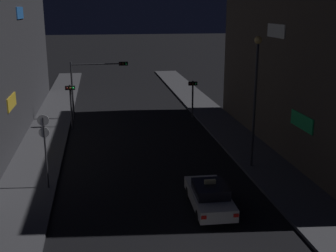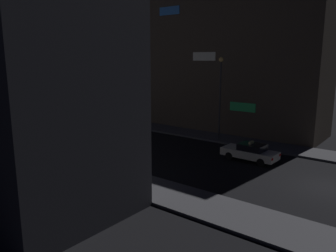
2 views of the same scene
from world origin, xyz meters
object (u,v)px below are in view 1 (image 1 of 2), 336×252
(street_lamp_near_block, at_px, (256,84))
(traffic_light_left_kerb, at_px, (71,98))
(traffic_light_overhead, at_px, (94,77))
(traffic_light_right_kerb, at_px, (193,91))
(taxi, at_px, (209,196))
(sign_pole_left, at_px, (45,144))

(street_lamp_near_block, bearing_deg, traffic_light_left_kerb, 136.53)
(traffic_light_overhead, distance_m, traffic_light_right_kerb, 8.94)
(taxi, height_order, sign_pole_left, sign_pole_left)
(traffic_light_overhead, relative_size, traffic_light_right_kerb, 1.54)
(taxi, relative_size, street_lamp_near_block, 0.56)
(traffic_light_left_kerb, bearing_deg, traffic_light_right_kerb, 11.10)
(taxi, relative_size, sign_pole_left, 1.08)
(traffic_light_left_kerb, height_order, street_lamp_near_block, street_lamp_near_block)
(traffic_light_overhead, distance_m, sign_pole_left, 15.54)
(traffic_light_left_kerb, relative_size, sign_pole_left, 0.89)
(taxi, distance_m, street_lamp_near_block, 8.07)
(taxi, relative_size, traffic_light_right_kerb, 1.32)
(sign_pole_left, relative_size, street_lamp_near_block, 0.52)
(sign_pole_left, height_order, street_lamp_near_block, street_lamp_near_block)
(traffic_light_right_kerb, bearing_deg, sign_pole_left, -127.87)
(traffic_light_left_kerb, bearing_deg, sign_pole_left, -92.98)
(traffic_light_overhead, xyz_separation_m, traffic_light_left_kerb, (-1.96, -2.70, -1.19))
(taxi, xyz_separation_m, traffic_light_left_kerb, (-7.61, 16.28, 1.93))
(taxi, xyz_separation_m, street_lamp_near_block, (4.09, 5.18, 4.63))
(traffic_light_overhead, relative_size, street_lamp_near_block, 0.65)
(traffic_light_left_kerb, bearing_deg, traffic_light_overhead, 53.99)
(traffic_light_overhead, bearing_deg, street_lamp_near_block, -54.76)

